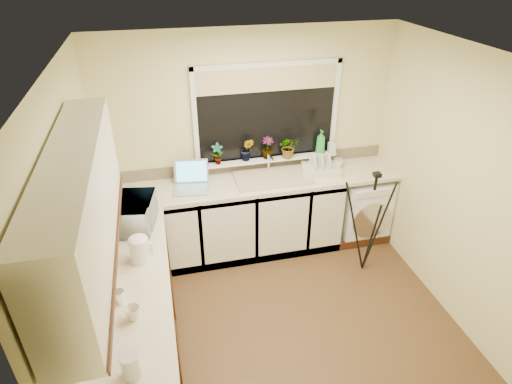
# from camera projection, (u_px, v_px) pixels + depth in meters

# --- Properties ---
(floor) EXTENTS (3.20, 3.20, 0.00)m
(floor) POSITION_uv_depth(u_px,v_px,m) (284.00, 322.00, 4.09)
(floor) COLOR brown
(floor) RESTS_ON ground
(ceiling) EXTENTS (3.20, 3.20, 0.00)m
(ceiling) POSITION_uv_depth(u_px,v_px,m) (296.00, 62.00, 2.86)
(ceiling) COLOR white
(ceiling) RESTS_ON ground
(wall_back) EXTENTS (3.20, 0.00, 3.20)m
(wall_back) POSITION_uv_depth(u_px,v_px,m) (249.00, 143.00, 4.74)
(wall_back) COLOR beige
(wall_back) RESTS_ON ground
(wall_front) EXTENTS (3.20, 0.00, 3.20)m
(wall_front) POSITION_uv_depth(u_px,v_px,m) (375.00, 370.00, 2.22)
(wall_front) COLOR beige
(wall_front) RESTS_ON ground
(wall_left) EXTENTS (0.00, 3.00, 3.00)m
(wall_left) POSITION_uv_depth(u_px,v_px,m) (81.00, 243.00, 3.15)
(wall_left) COLOR beige
(wall_left) RESTS_ON ground
(wall_right) EXTENTS (0.00, 3.00, 3.00)m
(wall_right) POSITION_uv_depth(u_px,v_px,m) (461.00, 192.00, 3.80)
(wall_right) COLOR beige
(wall_right) RESTS_ON ground
(base_cabinet_back) EXTENTS (2.55, 0.60, 0.86)m
(base_cabinet_back) POSITION_uv_depth(u_px,v_px,m) (227.00, 221.00, 4.82)
(base_cabinet_back) COLOR silver
(base_cabinet_back) RESTS_ON floor
(base_cabinet_left) EXTENTS (0.54, 2.40, 0.86)m
(base_cabinet_left) POSITION_uv_depth(u_px,v_px,m) (138.00, 341.00, 3.36)
(base_cabinet_left) COLOR silver
(base_cabinet_left) RESTS_ON floor
(worktop_back) EXTENTS (3.20, 0.60, 0.04)m
(worktop_back) POSITION_uv_depth(u_px,v_px,m) (255.00, 183.00, 4.66)
(worktop_back) COLOR beige
(worktop_back) RESTS_ON base_cabinet_back
(worktop_left) EXTENTS (0.60, 2.40, 0.04)m
(worktop_left) POSITION_uv_depth(u_px,v_px,m) (130.00, 299.00, 3.14)
(worktop_left) COLOR beige
(worktop_left) RESTS_ON base_cabinet_left
(upper_cabinet) EXTENTS (0.28, 1.90, 0.70)m
(upper_cabinet) POSITION_uv_depth(u_px,v_px,m) (82.00, 206.00, 2.52)
(upper_cabinet) COLOR silver
(upper_cabinet) RESTS_ON wall_left
(splashback_left) EXTENTS (0.02, 2.40, 0.45)m
(splashback_left) POSITION_uv_depth(u_px,v_px,m) (82.00, 280.00, 2.96)
(splashback_left) COLOR beige
(splashback_left) RESTS_ON wall_left
(splashback_back) EXTENTS (3.20, 0.02, 0.14)m
(splashback_back) POSITION_uv_depth(u_px,v_px,m) (249.00, 164.00, 4.85)
(splashback_back) COLOR beige
(splashback_back) RESTS_ON wall_back
(window_glass) EXTENTS (1.50, 0.02, 1.00)m
(window_glass) POSITION_uv_depth(u_px,v_px,m) (267.00, 113.00, 4.60)
(window_glass) COLOR black
(window_glass) RESTS_ON wall_back
(window_blind) EXTENTS (1.50, 0.02, 0.25)m
(window_blind) POSITION_uv_depth(u_px,v_px,m) (268.00, 79.00, 4.39)
(window_blind) COLOR tan
(window_blind) RESTS_ON wall_back
(windowsill) EXTENTS (1.60, 0.14, 0.03)m
(windowsill) POSITION_uv_depth(u_px,v_px,m) (268.00, 159.00, 4.81)
(windowsill) COLOR white
(windowsill) RESTS_ON wall_back
(sink) EXTENTS (0.82, 0.46, 0.03)m
(sink) POSITION_uv_depth(u_px,v_px,m) (273.00, 178.00, 4.68)
(sink) COLOR tan
(sink) RESTS_ON worktop_back
(faucet) EXTENTS (0.03, 0.03, 0.24)m
(faucet) POSITION_uv_depth(u_px,v_px,m) (269.00, 162.00, 4.78)
(faucet) COLOR silver
(faucet) RESTS_ON worktop_back
(washing_machine) EXTENTS (0.57, 0.55, 0.80)m
(washing_machine) POSITION_uv_depth(u_px,v_px,m) (361.00, 206.00, 5.15)
(washing_machine) COLOR white
(washing_machine) RESTS_ON floor
(laptop) EXTENTS (0.41, 0.41, 0.26)m
(laptop) POSITION_uv_depth(u_px,v_px,m) (191.00, 181.00, 4.51)
(laptop) COLOR #A1A0A8
(laptop) RESTS_ON worktop_back
(kettle) EXTENTS (0.16, 0.16, 0.21)m
(kettle) POSITION_uv_depth(u_px,v_px,m) (139.00, 250.00, 3.44)
(kettle) COLOR white
(kettle) RESTS_ON worktop_left
(dish_rack) EXTENTS (0.50, 0.42, 0.06)m
(dish_rack) POSITION_uv_depth(u_px,v_px,m) (321.00, 169.00, 4.82)
(dish_rack) COLOR beige
(dish_rack) RESTS_ON worktop_back
(tripod) EXTENTS (0.73, 0.73, 1.20)m
(tripod) POSITION_uv_depth(u_px,v_px,m) (369.00, 224.00, 4.48)
(tripod) COLOR black
(tripod) RESTS_ON floor
(glass_jug) EXTENTS (0.12, 0.12, 0.17)m
(glass_jug) POSITION_uv_depth(u_px,v_px,m) (131.00, 365.00, 2.52)
(glass_jug) COLOR silver
(glass_jug) RESTS_ON worktop_left
(steel_jar) EXTENTS (0.07, 0.07, 0.10)m
(steel_jar) POSITION_uv_depth(u_px,v_px,m) (120.00, 297.00, 3.06)
(steel_jar) COLOR white
(steel_jar) RESTS_ON worktop_left
(microwave) EXTENTS (0.41, 0.53, 0.27)m
(microwave) POSITION_uv_depth(u_px,v_px,m) (135.00, 213.00, 3.85)
(microwave) COLOR silver
(microwave) RESTS_ON worktop_left
(plant_a) EXTENTS (0.13, 0.10, 0.24)m
(plant_a) POSITION_uv_depth(u_px,v_px,m) (217.00, 154.00, 4.61)
(plant_a) COLOR #999999
(plant_a) RESTS_ON windowsill
(plant_b) EXTENTS (0.18, 0.16, 0.26)m
(plant_b) POSITION_uv_depth(u_px,v_px,m) (247.00, 149.00, 4.68)
(plant_b) COLOR #999999
(plant_b) RESTS_ON windowsill
(plant_c) EXTENTS (0.15, 0.15, 0.25)m
(plant_c) POSITION_uv_depth(u_px,v_px,m) (268.00, 148.00, 4.74)
(plant_c) COLOR #999999
(plant_c) RESTS_ON windowsill
(plant_d) EXTENTS (0.25, 0.22, 0.25)m
(plant_d) POSITION_uv_depth(u_px,v_px,m) (289.00, 147.00, 4.76)
(plant_d) COLOR #999999
(plant_d) RESTS_ON windowsill
(soap_bottle_green) EXTENTS (0.11, 0.11, 0.27)m
(soap_bottle_green) POSITION_uv_depth(u_px,v_px,m) (321.00, 142.00, 4.85)
(soap_bottle_green) COLOR green
(soap_bottle_green) RESTS_ON windowsill
(soap_bottle_clear) EXTENTS (0.08, 0.08, 0.17)m
(soap_bottle_clear) POSITION_uv_depth(u_px,v_px,m) (332.00, 145.00, 4.88)
(soap_bottle_clear) COLOR #999999
(soap_bottle_clear) RESTS_ON windowsill
(cup_back) EXTENTS (0.13, 0.13, 0.09)m
(cup_back) POSITION_uv_depth(u_px,v_px,m) (338.00, 163.00, 4.92)
(cup_back) COLOR beige
(cup_back) RESTS_ON worktop_back
(cup_left) EXTENTS (0.14, 0.14, 0.10)m
(cup_left) POSITION_uv_depth(u_px,v_px,m) (133.00, 313.00, 2.93)
(cup_left) COLOR beige
(cup_left) RESTS_ON worktop_left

